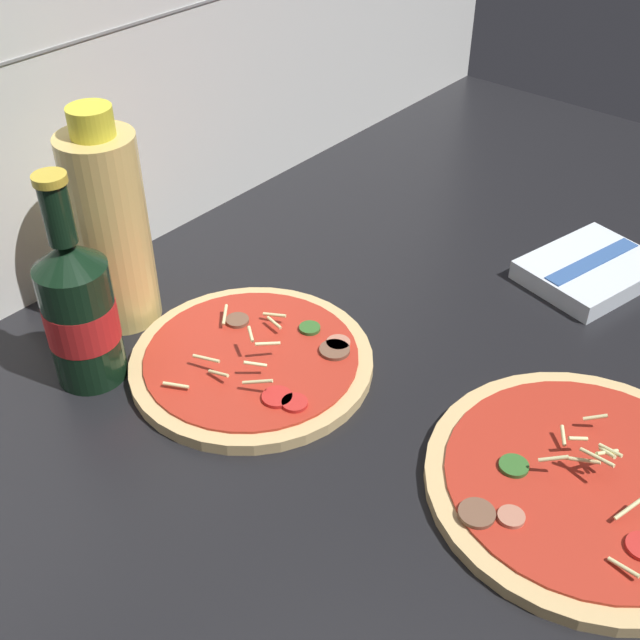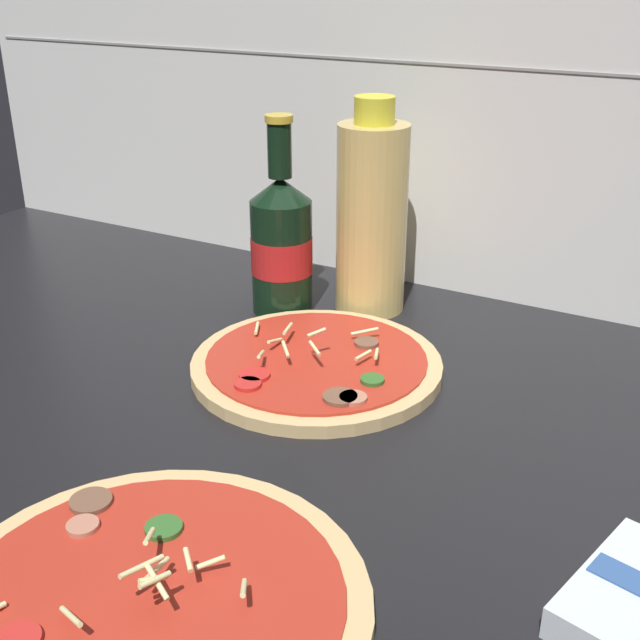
{
  "view_description": "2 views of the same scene",
  "coord_description": "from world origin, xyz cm",
  "px_view_note": "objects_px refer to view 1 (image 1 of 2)",
  "views": [
    {
      "loc": [
        -51.74,
        -29.56,
        58.03
      ],
      "look_at": [
        -4.89,
        9.97,
        11.06
      ],
      "focal_mm": 45.0,
      "sensor_mm": 36.0,
      "label": 1
    },
    {
      "loc": [
        28.74,
        -45.66,
        40.99
      ],
      "look_at": [
        -4.5,
        13.35,
        10.48
      ],
      "focal_mm": 45.0,
      "sensor_mm": 36.0,
      "label": 2
    }
  ],
  "objects_px": {
    "pizza_far": "(253,361)",
    "pizza_near": "(590,481)",
    "dish_towel": "(590,270)",
    "oil_bottle": "(110,228)",
    "beer_bottle": "(79,309)"
  },
  "relations": [
    {
      "from": "beer_bottle",
      "to": "oil_bottle",
      "type": "xyz_separation_m",
      "value": [
        0.09,
        0.06,
        0.03
      ]
    },
    {
      "from": "dish_towel",
      "to": "beer_bottle",
      "type": "bearing_deg",
      "value": 147.44
    },
    {
      "from": "pizza_far",
      "to": "dish_towel",
      "type": "height_order",
      "value": "pizza_far"
    },
    {
      "from": "oil_bottle",
      "to": "pizza_far",
      "type": "bearing_deg",
      "value": -81.34
    },
    {
      "from": "pizza_near",
      "to": "beer_bottle",
      "type": "relative_size",
      "value": 1.26
    },
    {
      "from": "dish_towel",
      "to": "pizza_far",
      "type": "bearing_deg",
      "value": 152.66
    },
    {
      "from": "pizza_near",
      "to": "pizza_far",
      "type": "xyz_separation_m",
      "value": [
        -0.08,
        0.34,
        0.0
      ]
    },
    {
      "from": "beer_bottle",
      "to": "oil_bottle",
      "type": "relative_size",
      "value": 0.92
    },
    {
      "from": "pizza_near",
      "to": "beer_bottle",
      "type": "distance_m",
      "value": 0.51
    },
    {
      "from": "pizza_far",
      "to": "pizza_near",
      "type": "bearing_deg",
      "value": -77.68
    },
    {
      "from": "pizza_near",
      "to": "oil_bottle",
      "type": "relative_size",
      "value": 1.16
    },
    {
      "from": "beer_bottle",
      "to": "dish_towel",
      "type": "relative_size",
      "value": 1.28
    },
    {
      "from": "beer_bottle",
      "to": "dish_towel",
      "type": "bearing_deg",
      "value": -32.56
    },
    {
      "from": "pizza_near",
      "to": "pizza_far",
      "type": "relative_size",
      "value": 1.13
    },
    {
      "from": "pizza_far",
      "to": "oil_bottle",
      "type": "bearing_deg",
      "value": 98.66
    }
  ]
}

